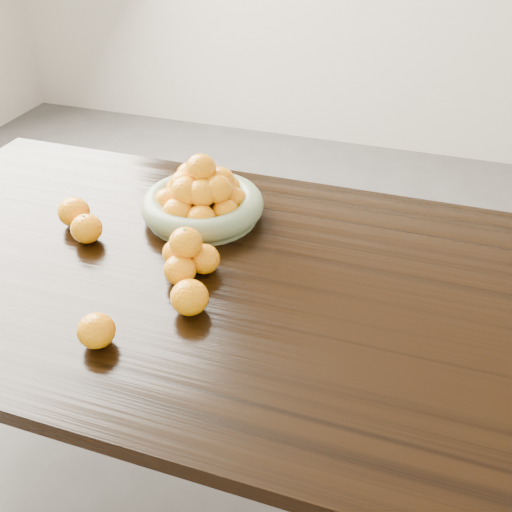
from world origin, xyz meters
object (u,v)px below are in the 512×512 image
(orange_pyramid, at_px, (187,256))
(loose_orange_0, at_px, (86,229))
(dining_table, at_px, (245,306))
(fruit_bowl, at_px, (202,199))

(orange_pyramid, xyz_separation_m, loose_orange_0, (-0.29, 0.04, -0.01))
(orange_pyramid, bearing_deg, dining_table, 11.40)
(fruit_bowl, height_order, orange_pyramid, fruit_bowl)
(loose_orange_0, bearing_deg, fruit_bowl, 40.96)
(dining_table, bearing_deg, orange_pyramid, -168.60)
(fruit_bowl, bearing_deg, loose_orange_0, -139.04)
(dining_table, bearing_deg, fruit_bowl, 131.91)
(fruit_bowl, relative_size, loose_orange_0, 4.15)
(dining_table, distance_m, loose_orange_0, 0.44)
(dining_table, relative_size, loose_orange_0, 25.48)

